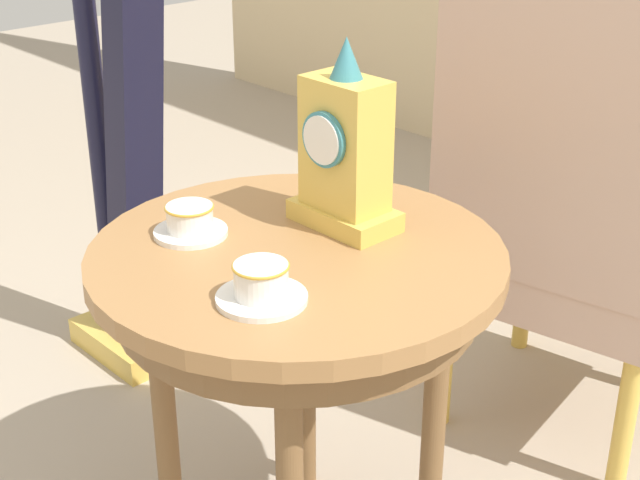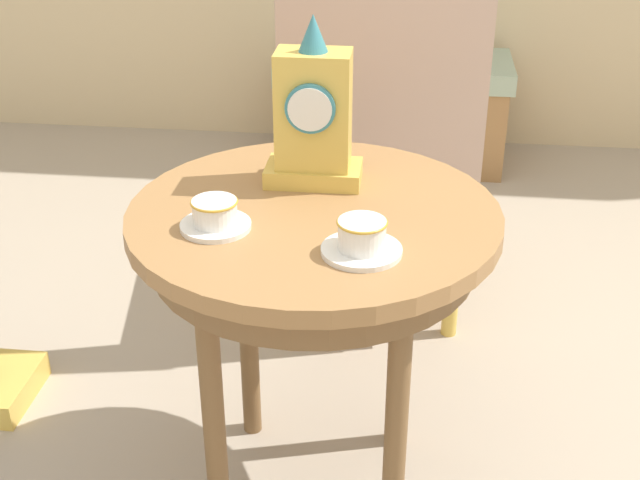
# 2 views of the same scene
# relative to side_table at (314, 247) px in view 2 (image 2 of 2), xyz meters

# --- Properties ---
(side_table) EXTENTS (0.71, 0.71, 0.70)m
(side_table) POSITION_rel_side_table_xyz_m (0.00, 0.00, 0.00)
(side_table) COLOR #9E7042
(side_table) RESTS_ON ground
(teacup_left) EXTENTS (0.13, 0.13, 0.06)m
(teacup_left) POSITION_rel_side_table_xyz_m (-0.17, -0.10, 0.11)
(teacup_left) COLOR white
(teacup_left) RESTS_ON side_table
(teacup_right) EXTENTS (0.14, 0.14, 0.06)m
(teacup_right) POSITION_rel_side_table_xyz_m (0.10, -0.16, 0.11)
(teacup_right) COLOR white
(teacup_right) RESTS_ON side_table
(mantel_clock) EXTENTS (0.19, 0.11, 0.34)m
(mantel_clock) POSITION_rel_side_table_xyz_m (-0.02, 0.13, 0.22)
(mantel_clock) COLOR gold
(mantel_clock) RESTS_ON side_table
(armchair) EXTENTS (0.63, 0.62, 1.14)m
(armchair) POSITION_rel_side_table_xyz_m (0.07, 0.73, -0.02)
(armchair) COLOR #CCA893
(armchair) RESTS_ON ground
(window_bench) EXTENTS (0.94, 0.40, 0.44)m
(window_bench) POSITION_rel_side_table_xyz_m (0.09, 1.94, -0.39)
(window_bench) COLOR #9EB299
(window_bench) RESTS_ON ground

